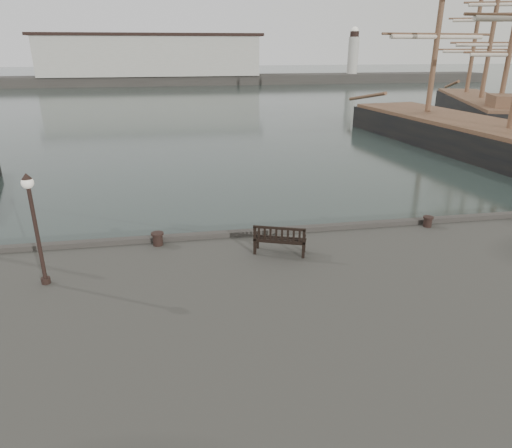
{
  "coord_description": "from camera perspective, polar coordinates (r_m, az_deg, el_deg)",
  "views": [
    {
      "loc": [
        -4.03,
        -15.21,
        7.93
      ],
      "look_at": [
        -1.41,
        -0.5,
        2.1
      ],
      "focal_mm": 32.0,
      "sensor_mm": 36.0,
      "label": 1
    }
  ],
  "objects": [
    {
      "name": "ground",
      "position": [
        17.62,
        4.26,
        -5.5
      ],
      "size": [
        400.0,
        400.0,
        0.0
      ],
      "primitive_type": "plane",
      "color": "black",
      "rests_on": "ground"
    },
    {
      "name": "breakwater",
      "position": [
        107.27,
        -10.98,
        19.0
      ],
      "size": [
        140.0,
        9.5,
        12.2
      ],
      "color": "#383530",
      "rests_on": "ground"
    },
    {
      "name": "bench",
      "position": [
        14.98,
        2.99,
        -2.58
      ],
      "size": [
        1.79,
        1.14,
        0.97
      ],
      "rotation": [
        0.0,
        0.0,
        -0.36
      ],
      "color": "black",
      "rests_on": "quay"
    },
    {
      "name": "bollard_left",
      "position": [
        15.96,
        -12.19,
        -1.84
      ],
      "size": [
        0.48,
        0.48,
        0.45
      ],
      "primitive_type": "cylinder",
      "rotation": [
        0.0,
        0.0,
        -0.13
      ],
      "color": "black",
      "rests_on": "quay"
    },
    {
      "name": "bollard_right",
      "position": [
        18.39,
        20.67,
        0.28
      ],
      "size": [
        0.46,
        0.46,
        0.4
      ],
      "primitive_type": "cylinder",
      "rotation": [
        0.0,
        0.0,
        0.22
      ],
      "color": "black",
      "rests_on": "quay"
    },
    {
      "name": "lamp_post",
      "position": [
        13.78,
        -26.05,
        1.02
      ],
      "size": [
        0.33,
        0.33,
        3.27
      ],
      "rotation": [
        0.0,
        0.0,
        0.41
      ],
      "color": "black",
      "rests_on": "quay"
    },
    {
      "name": "tall_ship_main",
      "position": [
        39.15,
        28.7,
        8.03
      ],
      "size": [
        10.95,
        34.93,
        25.76
      ],
      "rotation": [
        0.0,
        0.0,
        0.12
      ],
      "color": "black",
      "rests_on": "ground"
    },
    {
      "name": "tall_ship_far",
      "position": [
        60.88,
        26.05,
        12.41
      ],
      "size": [
        13.62,
        25.1,
        21.26
      ],
      "rotation": [
        0.0,
        0.0,
        -0.36
      ],
      "color": "black",
      "rests_on": "ground"
    }
  ]
}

